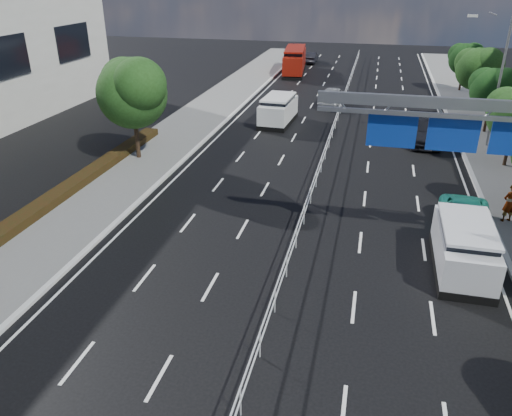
% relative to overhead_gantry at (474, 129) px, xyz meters
% --- Properties ---
extents(ground, '(160.00, 160.00, 0.00)m').
position_rel_overhead_gantry_xyz_m(ground, '(-6.74, -10.05, -5.61)').
color(ground, black).
rests_on(ground, ground).
extents(median_fence, '(0.05, 85.00, 1.02)m').
position_rel_overhead_gantry_xyz_m(median_fence, '(-6.74, 12.45, -5.08)').
color(median_fence, silver).
rests_on(median_fence, ground).
extents(overhead_gantry, '(10.24, 0.38, 7.45)m').
position_rel_overhead_gantry_xyz_m(overhead_gantry, '(0.00, 0.00, 0.00)').
color(overhead_gantry, gray).
rests_on(overhead_gantry, ground).
extents(streetlight_far, '(2.78, 2.40, 9.00)m').
position_rel_overhead_gantry_xyz_m(streetlight_far, '(3.76, 15.95, -0.40)').
color(streetlight_far, gray).
rests_on(streetlight_far, ground).
extents(near_tree_back, '(4.84, 4.51, 6.69)m').
position_rel_overhead_gantry_xyz_m(near_tree_back, '(-18.68, 7.92, -1.00)').
color(near_tree_back, black).
rests_on(near_tree_back, ground).
extents(far_tree_f, '(3.52, 3.28, 5.02)m').
position_rel_overhead_gantry_xyz_m(far_tree_f, '(4.50, 19.43, -2.12)').
color(far_tree_f, black).
rests_on(far_tree_f, ground).
extents(far_tree_g, '(3.96, 3.69, 5.45)m').
position_rel_overhead_gantry_xyz_m(far_tree_g, '(4.51, 26.92, -1.85)').
color(far_tree_g, black).
rests_on(far_tree_g, ground).
extents(far_tree_h, '(3.41, 3.18, 4.91)m').
position_rel_overhead_gantry_xyz_m(far_tree_h, '(4.50, 34.43, -2.18)').
color(far_tree_h, black).
rests_on(far_tree_h, ground).
extents(white_minivan, '(2.47, 5.23, 2.22)m').
position_rel_overhead_gantry_xyz_m(white_minivan, '(-11.44, 18.48, -4.51)').
color(white_minivan, black).
rests_on(white_minivan, ground).
extents(red_bus, '(3.33, 9.96, 2.92)m').
position_rel_overhead_gantry_xyz_m(red_bus, '(-13.81, 40.92, -4.08)').
color(red_bus, black).
rests_on(red_bus, ground).
extents(near_car_silver, '(2.59, 5.08, 1.66)m').
position_rel_overhead_gantry_xyz_m(near_car_silver, '(-7.74, 25.77, -4.78)').
color(near_car_silver, '#989B9F').
rests_on(near_car_silver, ground).
extents(near_car_dark, '(1.48, 4.25, 1.40)m').
position_rel_overhead_gantry_xyz_m(near_car_dark, '(-12.84, 48.53, -4.91)').
color(near_car_dark, black).
rests_on(near_car_dark, ground).
extents(silver_minivan, '(2.17, 5.05, 2.09)m').
position_rel_overhead_gantry_xyz_m(silver_minivan, '(0.22, -1.34, -4.58)').
color(silver_minivan, black).
rests_on(silver_minivan, ground).
extents(parked_car_teal, '(2.73, 5.22, 1.40)m').
position_rel_overhead_gantry_xyz_m(parked_car_teal, '(0.74, 1.95, -4.90)').
color(parked_car_teal, '#1C7E6F').
rests_on(parked_car_teal, ground).
extents(parked_car_dark, '(2.30, 5.64, 1.64)m').
position_rel_overhead_gantry_xyz_m(parked_car_dark, '(-0.24, 16.23, -4.79)').
color(parked_car_dark, black).
rests_on(parked_car_dark, ground).
extents(pedestrian_a, '(0.83, 0.72, 1.93)m').
position_rel_overhead_gantry_xyz_m(pedestrian_a, '(2.91, 3.55, -4.50)').
color(pedestrian_a, gray).
rests_on(pedestrian_a, sidewalk_far).
extents(pedestrian_b, '(0.96, 0.81, 1.76)m').
position_rel_overhead_gantry_xyz_m(pedestrian_b, '(4.44, 14.63, -4.59)').
color(pedestrian_b, gray).
rests_on(pedestrian_b, sidewalk_far).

